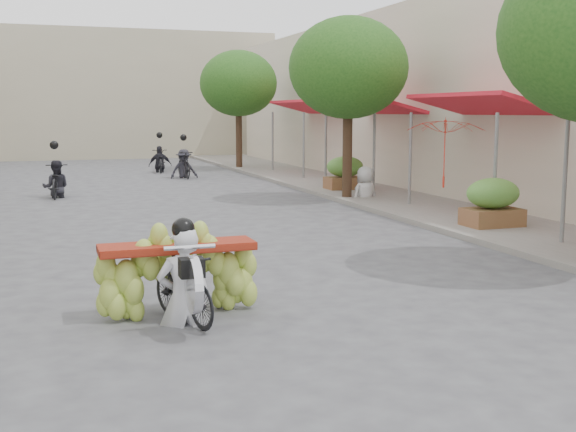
{
  "coord_description": "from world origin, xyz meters",
  "views": [
    {
      "loc": [
        -2.97,
        -5.15,
        2.57
      ],
      "look_at": [
        0.32,
        4.44,
        1.1
      ],
      "focal_mm": 45.0,
      "sensor_mm": 36.0,
      "label": 1
    }
  ],
  "objects": [
    {
      "name": "ground",
      "position": [
        0.0,
        0.0,
        0.0
      ],
      "size": [
        120.0,
        120.0,
        0.0
      ],
      "primitive_type": "plane",
      "color": "#535357",
      "rests_on": "ground"
    },
    {
      "name": "sidewalk_right",
      "position": [
        7.0,
        15.0,
        0.06
      ],
      "size": [
        4.0,
        60.0,
        0.12
      ],
      "primitive_type": "cube",
      "color": "gray",
      "rests_on": "ground"
    },
    {
      "name": "shophouse_row_right",
      "position": [
        11.99,
        14.0,
        3.0
      ],
      "size": [
        9.77,
        40.0,
        6.0
      ],
      "color": "beige",
      "rests_on": "ground"
    },
    {
      "name": "far_building",
      "position": [
        0.0,
        38.0,
        3.5
      ],
      "size": [
        20.0,
        6.0,
        7.0
      ],
      "primitive_type": "cube",
      "color": "#ACA388",
      "rests_on": "ground"
    },
    {
      "name": "street_tree_mid",
      "position": [
        5.4,
        14.0,
        3.78
      ],
      "size": [
        3.4,
        3.4,
        5.25
      ],
      "color": "#3A2719",
      "rests_on": "ground"
    },
    {
      "name": "street_tree_far",
      "position": [
        5.4,
        26.0,
        3.78
      ],
      "size": [
        3.4,
        3.4,
        5.25
      ],
      "color": "#3A2719",
      "rests_on": "ground"
    },
    {
      "name": "produce_crate_mid",
      "position": [
        6.2,
        8.0,
        0.71
      ],
      "size": [
        1.2,
        0.88,
        1.16
      ],
      "color": "brown",
      "rests_on": "ground"
    },
    {
      "name": "produce_crate_far",
      "position": [
        6.2,
        16.0,
        0.71
      ],
      "size": [
        1.2,
        0.88,
        1.16
      ],
      "color": "brown",
      "rests_on": "ground"
    },
    {
      "name": "banana_motorbike",
      "position": [
        -1.39,
        3.54,
        0.74
      ],
      "size": [
        2.2,
        1.77,
        2.22
      ],
      "color": "black",
      "rests_on": "ground"
    },
    {
      "name": "market_umbrella",
      "position": [
        6.18,
        9.98,
        2.45
      ],
      "size": [
        2.46,
        2.46,
        1.71
      ],
      "rotation": [
        0.0,
        0.0,
        -0.4
      ],
      "color": "red",
      "rests_on": "ground"
    },
    {
      "name": "pedestrian",
      "position": [
        5.92,
        13.86,
        1.0
      ],
      "size": [
        0.96,
        0.69,
        1.76
      ],
      "rotation": [
        0.0,
        0.0,
        3.36
      ],
      "color": "silver",
      "rests_on": "ground"
    },
    {
      "name": "bg_motorbike_a",
      "position": [
        -2.58,
        17.56,
        0.73
      ],
      "size": [
        0.84,
        1.78,
        1.95
      ],
      "color": "black",
      "rests_on": "ground"
    },
    {
      "name": "bg_motorbike_b",
      "position": [
        2.27,
        22.6,
        0.83
      ],
      "size": [
        1.08,
        1.89,
        1.95
      ],
      "color": "black",
      "rests_on": "ground"
    },
    {
      "name": "bg_motorbike_c",
      "position": [
        1.83,
        25.68,
        0.79
      ],
      "size": [
        1.03,
        1.74,
        1.95
      ],
      "color": "black",
      "rests_on": "ground"
    }
  ]
}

